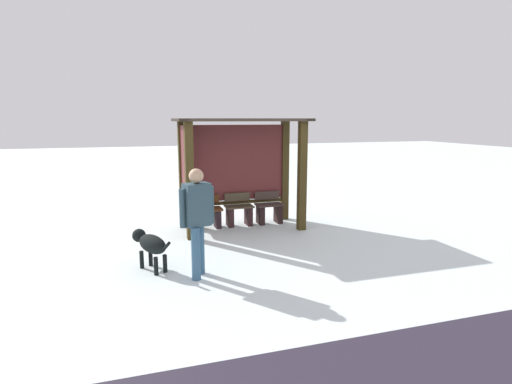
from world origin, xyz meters
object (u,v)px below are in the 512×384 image
object	(u,v)px
person_walking	(197,215)
dog	(150,244)
bus_shelter	(235,156)
bench_center_inside	(239,213)
bench_left_inside	(207,215)
bench_right_inside	(269,211)

from	to	relation	value
person_walking	dog	world-z (taller)	person_walking
bus_shelter	bench_center_inside	world-z (taller)	bus_shelter
bus_shelter	person_walking	size ratio (longest dim) A/B	1.67
bench_left_inside	person_walking	bearing A→B (deg)	-103.62
bench_right_inside	person_walking	distance (m)	3.74
bus_shelter	bench_center_inside	size ratio (longest dim) A/B	3.86
bus_shelter	bench_right_inside	distance (m)	1.61
bench_center_inside	person_walking	bearing A→B (deg)	-116.57
dog	bench_center_inside	bearing A→B (deg)	47.48
bus_shelter	bench_center_inside	xyz separation A→B (m)	(0.11, 0.05, -1.35)
bus_shelter	bench_right_inside	size ratio (longest dim) A/B	3.87
bench_right_inside	bus_shelter	bearing A→B (deg)	-176.91
bench_left_inside	bench_right_inside	xyz separation A→B (m)	(1.51, 0.00, -0.00)
dog	bench_right_inside	bearing A→B (deg)	38.98
bench_right_inside	person_walking	world-z (taller)	person_walking
person_walking	dog	xyz separation A→B (m)	(-0.71, 0.56, -0.58)
bench_left_inside	person_walking	xyz separation A→B (m)	(-0.71, -2.93, 0.71)
person_walking	bench_center_inside	bearing A→B (deg)	63.43
bench_center_inside	bus_shelter	bearing A→B (deg)	-156.82
bench_center_inside	dog	distance (m)	3.22
bench_right_inside	person_walking	bearing A→B (deg)	-127.17
bus_shelter	bench_left_inside	distance (m)	1.50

